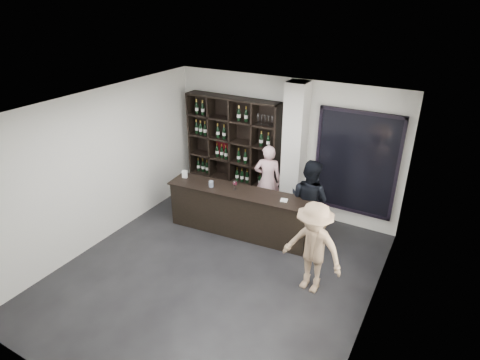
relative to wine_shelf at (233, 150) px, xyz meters
The scene contains 12 objects.
floor 3.06m from the wine_shelf, 65.85° to the right, with size 5.00×5.50×0.01m, color black.
wine_shelf is the anchor object (origin of this frame).
structural_column 1.52m from the wine_shelf, ahead, with size 0.40×0.40×2.90m, color silver.
glass_panel 2.71m from the wine_shelf, ahead, with size 1.60×0.08×2.10m.
tasting_counter 1.66m from the wine_shelf, 55.17° to the right, with size 2.89×0.61×0.95m.
taster_pink 1.11m from the wine_shelf, 13.65° to the right, with size 0.58×0.38×1.59m, color #FEC7CF.
taster_black 2.25m from the wine_shelf, 18.80° to the right, with size 0.80×0.62×1.65m, color black.
customer 3.44m from the wine_shelf, 38.05° to the right, with size 1.02×0.59×1.58m, color #997B5D.
wine_glass 1.44m from the wine_shelf, 57.95° to the right, with size 0.09×0.09×0.21m, color white, non-canonical shape.
spit_cup 1.39m from the wine_shelf, 77.51° to the right, with size 0.09×0.09×0.12m, color silver.
napkin_stack 2.14m from the wine_shelf, 33.36° to the right, with size 0.12×0.12×0.02m, color white.
card_stand 1.33m from the wine_shelf, 107.85° to the right, with size 0.10×0.05×0.15m, color white.
Camera 1 is at (3.11, -4.64, 4.46)m, focal length 30.00 mm.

